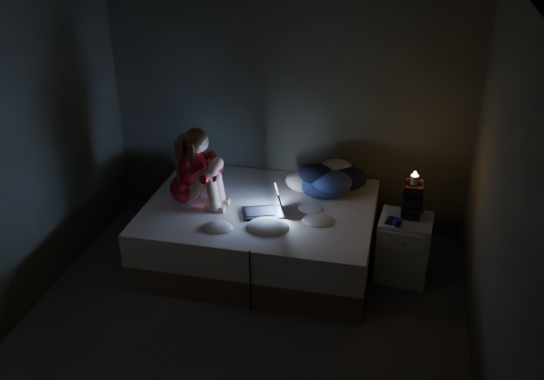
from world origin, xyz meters
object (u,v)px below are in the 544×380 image
(nightstand, at_px, (403,248))
(candle, at_px, (415,179))
(woman, at_px, (185,167))
(phone, at_px, (391,221))
(bed, at_px, (260,232))
(laptop, at_px, (262,201))

(nightstand, relative_size, candle, 7.54)
(woman, relative_size, phone, 5.41)
(bed, relative_size, nightstand, 3.45)
(woman, xyz_separation_m, nightstand, (1.99, 0.11, -0.65))
(bed, bearing_deg, woman, -170.73)
(bed, bearing_deg, laptop, -68.03)
(phone, bearing_deg, bed, -174.09)
(laptop, bearing_deg, woman, 157.22)
(woman, bearing_deg, laptop, -1.82)
(bed, xyz_separation_m, nightstand, (1.32, -0.00, 0.02))
(woman, relative_size, nightstand, 1.26)
(woman, bearing_deg, phone, 1.39)
(phone, bearing_deg, laptop, -167.29)
(nightstand, xyz_separation_m, candle, (0.03, 0.06, 0.66))
(bed, distance_m, phone, 1.24)
(bed, relative_size, laptop, 5.70)
(bed, height_order, woman, woman)
(nightstand, distance_m, phone, 0.34)
(bed, bearing_deg, nightstand, -0.08)
(laptop, height_order, candle, candle)
(nightstand, xyz_separation_m, phone, (-0.13, -0.08, 0.31))
(bed, relative_size, candle, 26.02)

